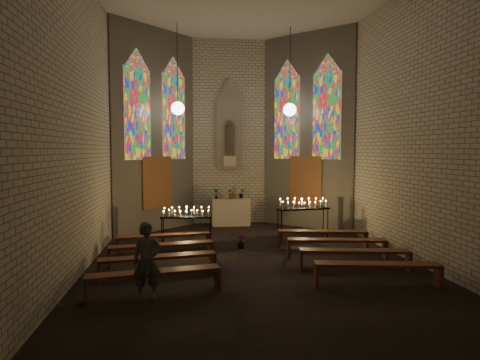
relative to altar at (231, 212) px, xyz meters
name	(u,v)px	position (x,y,z in m)	size (l,w,h in m)	color
floor	(253,263)	(0.00, -5.45, -0.50)	(12.00, 12.00, 0.00)	black
room	(237,122)	(0.00, -2.08, 3.22)	(8.22, 12.43, 7.00)	beige
altar	(231,212)	(0.00, 0.00, 0.00)	(1.40, 0.60, 1.00)	beige
flower_vase_left	(216,194)	(-0.55, -0.04, 0.71)	(0.22, 0.15, 0.42)	#4C723F
flower_vase_center	(232,193)	(0.05, 0.02, 0.72)	(0.40, 0.34, 0.44)	#4C723F
flower_vase_right	(242,193)	(0.42, 0.09, 0.69)	(0.21, 0.17, 0.39)	#4C723F
aisle_flower_pot	(241,242)	(-0.10, -3.79, -0.31)	(0.21, 0.21, 0.38)	#4C723F
votive_stand_left	(186,214)	(-1.65, -3.29, 0.44)	(1.52, 0.50, 1.10)	black
votive_stand_right	(303,206)	(2.02, -2.73, 0.56)	(1.71, 0.63, 1.23)	black
pew_left_0	(164,238)	(-2.26, -3.95, -0.10)	(2.59, 0.79, 0.49)	#552818
pew_right_0	(322,234)	(2.26, -3.95, -0.10)	(2.59, 0.79, 0.49)	#552818
pew_left_1	(162,247)	(-2.26, -5.15, -0.10)	(2.59, 0.79, 0.49)	#552818
pew_right_1	(337,243)	(2.26, -5.15, -0.10)	(2.59, 0.79, 0.49)	#552818
pew_left_2	(158,260)	(-2.26, -6.35, -0.10)	(2.59, 0.79, 0.49)	#552818
pew_right_2	(355,253)	(2.26, -6.35, -0.10)	(2.59, 0.79, 0.49)	#552818
pew_left_3	(154,275)	(-2.26, -7.55, -0.10)	(2.59, 0.79, 0.49)	#552818
pew_right_3	(377,267)	(2.26, -7.55, -0.10)	(2.59, 0.79, 0.49)	#552818
visitor	(147,261)	(-2.38, -7.75, 0.24)	(0.54, 0.35, 1.47)	#494852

